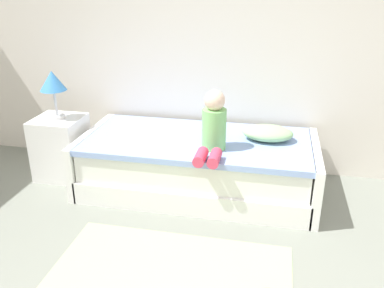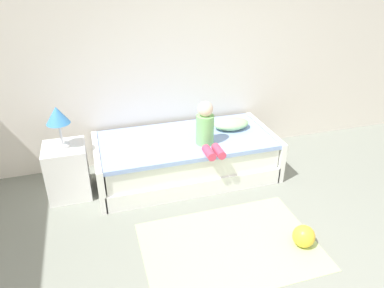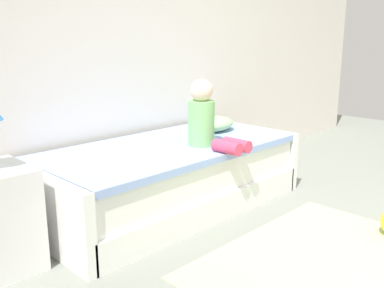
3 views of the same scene
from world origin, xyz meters
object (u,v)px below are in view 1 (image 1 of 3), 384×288
Objects in this scene: pillow at (268,133)px; bed at (198,164)px; child_figure at (213,127)px; nightstand at (61,147)px; table_lamp at (53,83)px.

bed is at bearing -170.66° from pillow.
bed is 4.14× the size of child_figure.
child_figure is at bearing -8.34° from nightstand.
pillow is at bearing 9.34° from bed.
pillow is (0.44, 0.33, -0.14)m from child_figure.
pillow reaches higher than nightstand.
pillow is (1.96, 0.11, 0.26)m from nightstand.
bed is at bearing 0.23° from nightstand.
child_figure is at bearing -53.05° from bed.
child_figure is 0.56m from pillow.
bed is 4.69× the size of table_lamp.
table_lamp is (0.00, 0.00, 0.64)m from nightstand.
table_lamp is at bearing -176.92° from pillow.
table_lamp reaches higher than child_figure.
bed is 0.54m from child_figure.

